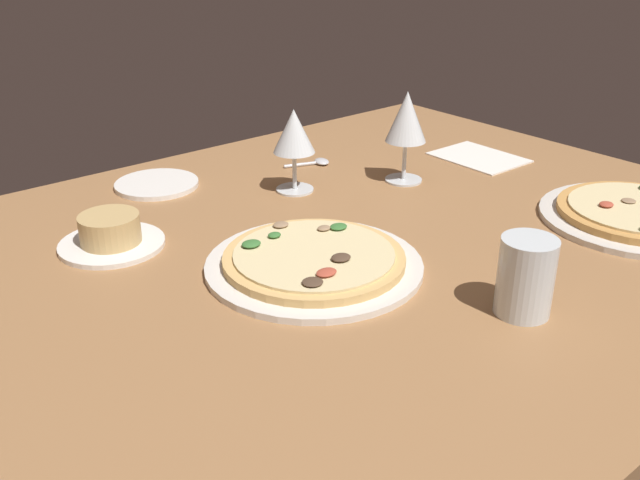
# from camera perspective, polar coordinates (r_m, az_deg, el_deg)

# --- Properties ---
(dining_table) EXTENTS (1.50, 1.10, 0.04)m
(dining_table) POSITION_cam_1_polar(r_m,az_deg,el_deg) (1.11, 0.45, -1.60)
(dining_table) COLOR #996B42
(dining_table) RESTS_ON ground
(pizza_main) EXTENTS (0.32, 0.32, 0.03)m
(pizza_main) POSITION_cam_1_polar(r_m,az_deg,el_deg) (1.03, -0.49, -1.70)
(pizza_main) COLOR silver
(pizza_main) RESTS_ON dining_table
(pizza_side) EXTENTS (0.32, 0.32, 0.03)m
(pizza_side) POSITION_cam_1_polar(r_m,az_deg,el_deg) (1.31, 24.04, 1.90)
(pizza_side) COLOR silver
(pizza_side) RESTS_ON dining_table
(ramekin_on_saucer) EXTENTS (0.16, 0.16, 0.05)m
(ramekin_on_saucer) POSITION_cam_1_polar(r_m,az_deg,el_deg) (1.14, -16.39, 0.45)
(ramekin_on_saucer) COLOR white
(ramekin_on_saucer) RESTS_ON dining_table
(wine_glass_far) EXTENTS (0.08, 0.08, 0.17)m
(wine_glass_far) POSITION_cam_1_polar(r_m,az_deg,el_deg) (1.35, 6.93, 9.51)
(wine_glass_far) COLOR silver
(wine_glass_far) RESTS_ON dining_table
(wine_glass_near) EXTENTS (0.08, 0.08, 0.15)m
(wine_glass_near) POSITION_cam_1_polar(r_m,az_deg,el_deg) (1.29, -2.10, 8.43)
(wine_glass_near) COLOR silver
(wine_glass_near) RESTS_ON dining_table
(water_glass) EXTENTS (0.07, 0.07, 0.10)m
(water_glass) POSITION_cam_1_polar(r_m,az_deg,el_deg) (0.95, 16.06, -3.24)
(water_glass) COLOR silver
(water_glass) RESTS_ON dining_table
(side_plate) EXTENTS (0.16, 0.16, 0.01)m
(side_plate) POSITION_cam_1_polar(r_m,az_deg,el_deg) (1.38, -12.91, 4.37)
(side_plate) COLOR white
(side_plate) RESTS_ON dining_table
(paper_menu) EXTENTS (0.14, 0.18, 0.00)m
(paper_menu) POSITION_cam_1_polar(r_m,az_deg,el_deg) (1.54, 12.57, 6.46)
(paper_menu) COLOR white
(paper_menu) RESTS_ON dining_table
(spoon) EXTENTS (0.10, 0.05, 0.01)m
(spoon) POSITION_cam_1_polar(r_m,az_deg,el_deg) (1.47, -0.26, 6.24)
(spoon) COLOR silver
(spoon) RESTS_ON dining_table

